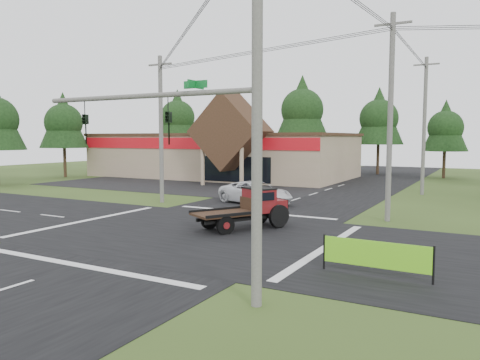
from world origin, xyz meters
The scene contains 19 objects.
ground centered at (0.00, 0.00, 0.00)m, with size 120.00×120.00×0.00m, color #2E4117.
road_ns centered at (0.00, 0.00, 0.01)m, with size 12.00×120.00×0.02m, color black.
road_ew centered at (0.00, 0.00, 0.01)m, with size 120.00×12.00×0.02m, color black.
parking_apron centered at (-14.00, 19.00, 0.01)m, with size 28.00×14.00×0.02m, color black.
cvs_building centered at (-15.70, 29.57, 2.78)m, with size 30.40×18.20×9.19m.
traffic_signal_mast centered at (5.82, -7.50, 4.43)m, with size 8.12×0.24×7.00m.
utility_pole_nr centered at (7.50, -7.50, 5.64)m, with size 2.00×0.30×11.00m.
utility_pole_nw centered at (-8.00, 8.00, 5.39)m, with size 2.00×0.30×10.50m.
utility_pole_ne centered at (8.00, 8.00, 5.89)m, with size 2.00×0.30×11.50m.
utility_pole_n centered at (8.00, 22.00, 5.74)m, with size 2.00×0.30×11.20m.
tree_row_a centered at (-30.00, 40.00, 8.05)m, with size 6.72×6.72×12.12m.
tree_row_b centered at (-20.00, 42.00, 6.70)m, with size 5.60×5.60×10.10m.
tree_row_c centered at (-10.00, 41.00, 8.72)m, with size 7.28×7.28×13.13m.
tree_row_d centered at (0.00, 42.00, 7.38)m, with size 6.16×6.16×11.11m.
tree_row_e centered at (8.00, 40.00, 6.03)m, with size 5.04×5.04×9.09m.
tree_side_w centered at (-32.00, 20.00, 6.70)m, with size 5.60×5.60×10.10m.
antique_flatbed_truck centered at (1.88, 2.08, 1.07)m, with size 1.95×5.11×2.14m, color #590E0C, non-canonical shape.
roadside_banner centered at (9.82, -3.12, 0.64)m, with size 3.74×0.11×1.28m, color #6BCA1B, non-canonical shape.
white_pickup centered at (-1.66, 10.57, 0.80)m, with size 2.67×5.79×1.61m, color silver.
Camera 1 is at (13.23, -18.92, 4.72)m, focal length 35.00 mm.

